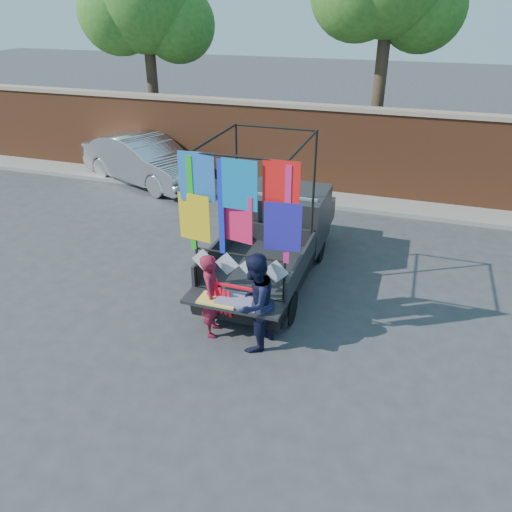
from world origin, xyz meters
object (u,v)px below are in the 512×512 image
(sedan, at_px, (145,159))
(man, at_px, (254,303))
(pickup_truck, at_px, (280,234))
(woman, at_px, (212,295))

(sedan, bearing_deg, man, -117.97)
(pickup_truck, xyz_separation_m, sedan, (-5.64, 4.14, -0.04))
(pickup_truck, distance_m, man, 2.89)
(pickup_truck, relative_size, sedan, 1.10)
(pickup_truck, relative_size, woman, 3.30)
(woman, xyz_separation_m, man, (0.81, -0.14, 0.10))
(pickup_truck, bearing_deg, woman, -98.87)
(pickup_truck, height_order, sedan, pickup_truck)
(woman, distance_m, man, 0.83)
(sedan, bearing_deg, woman, -121.46)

